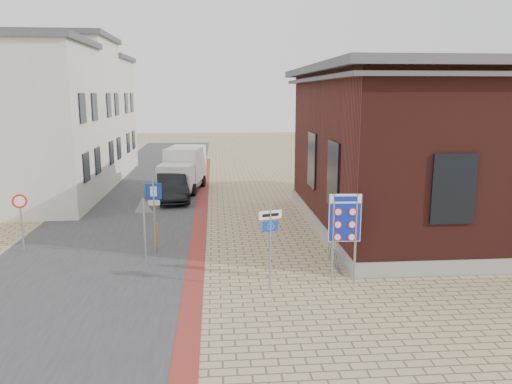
{
  "coord_description": "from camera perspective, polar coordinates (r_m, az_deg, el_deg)",
  "views": [
    {
      "loc": [
        -1.29,
        -13.5,
        5.69
      ],
      "look_at": [
        0.16,
        4.02,
        2.2
      ],
      "focal_mm": 35.0,
      "sensor_mm": 36.0,
      "label": 1
    }
  ],
  "objects": [
    {
      "name": "border_sign",
      "position": [
        14.96,
        10.12,
        -3.17
      ],
      "size": [
        0.96,
        0.11,
        2.8
      ],
      "rotation": [
        0.0,
        0.0,
        -0.06
      ],
      "color": "gray",
      "rests_on": "ground"
    },
    {
      "name": "bike_rack",
      "position": [
        17.07,
        8.95,
        -7.45
      ],
      "size": [
        0.08,
        1.8,
        0.6
      ],
      "color": "slate",
      "rests_on": "ground"
    },
    {
      "name": "townhouse_near",
      "position": [
        27.32,
        -25.72,
        6.94
      ],
      "size": [
        7.4,
        6.4,
        8.3
      ],
      "color": "beige",
      "rests_on": "ground"
    },
    {
      "name": "essen_sign",
      "position": [
        14.37,
        1.63,
        -4.87
      ],
      "size": [
        0.67,
        0.24,
        2.57
      ],
      "rotation": [
        0.0,
        0.0,
        0.3
      ],
      "color": "gray",
      "rests_on": "ground"
    },
    {
      "name": "sedan",
      "position": [
        27.16,
        -9.6,
        0.54
      ],
      "size": [
        2.19,
        4.57,
        1.45
      ],
      "primitive_type": "imported",
      "rotation": [
        0.0,
        0.0,
        0.16
      ],
      "color": "black",
      "rests_on": "ground"
    },
    {
      "name": "townhouse_mid",
      "position": [
        32.98,
        -22.09,
        8.47
      ],
      "size": [
        7.4,
        6.4,
        9.1
      ],
      "color": "beige",
      "rests_on": "ground"
    },
    {
      "name": "ground",
      "position": [
        14.71,
        0.69,
        -11.54
      ],
      "size": [
        120.0,
        120.0,
        0.0
      ],
      "primitive_type": "plane",
      "color": "tan",
      "rests_on": "ground"
    },
    {
      "name": "curb_strip",
      "position": [
        24.19,
        -6.28,
        -2.41
      ],
      "size": [
        0.6,
        40.0,
        0.02
      ],
      "primitive_type": "cube",
      "color": "maroon",
      "rests_on": "ground"
    },
    {
      "name": "yield_sign",
      "position": [
        17.65,
        -12.7,
        -2.32
      ],
      "size": [
        0.77,
        0.19,
        2.17
      ],
      "rotation": [
        0.0,
        0.0,
        -0.17
      ],
      "color": "gray",
      "rests_on": "ground"
    },
    {
      "name": "speed_sign",
      "position": [
        19.77,
        -25.29,
        -2.31
      ],
      "size": [
        0.49,
        0.21,
        2.17
      ],
      "rotation": [
        0.0,
        0.0,
        0.37
      ],
      "color": "gray",
      "rests_on": "ground"
    },
    {
      "name": "townhouse_far",
      "position": [
        38.76,
        -19.43,
        8.36
      ],
      "size": [
        7.4,
        6.4,
        8.3
      ],
      "color": "beige",
      "rests_on": "ground"
    },
    {
      "name": "parking_sign",
      "position": [
        18.22,
        -11.58,
        -1.34
      ],
      "size": [
        0.58,
        0.08,
        2.62
      ],
      "rotation": [
        0.0,
        0.0,
        0.07
      ],
      "color": "gray",
      "rests_on": "ground"
    },
    {
      "name": "brick_building",
      "position": [
        23.04,
        21.9,
        4.94
      ],
      "size": [
        13.0,
        13.0,
        6.8
      ],
      "color": "gray",
      "rests_on": "ground"
    },
    {
      "name": "box_truck",
      "position": [
        29.75,
        -8.31,
        2.63
      ],
      "size": [
        2.67,
        5.06,
        2.51
      ],
      "rotation": [
        0.0,
        0.0,
        -0.17
      ],
      "color": "slate",
      "rests_on": "ground"
    },
    {
      "name": "bollard",
      "position": [
        18.92,
        -11.29,
        -4.97
      ],
      "size": [
        0.11,
        0.11,
        0.97
      ],
      "primitive_type": "cylinder",
      "rotation": [
        0.0,
        0.0,
        0.35
      ],
      "color": "orange",
      "rests_on": "ground"
    },
    {
      "name": "road_strip",
      "position": [
        29.36,
        -12.88,
        -0.2
      ],
      "size": [
        7.0,
        60.0,
        0.02
      ],
      "primitive_type": "cube",
      "color": "#38383A",
      "rests_on": "ground"
    }
  ]
}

